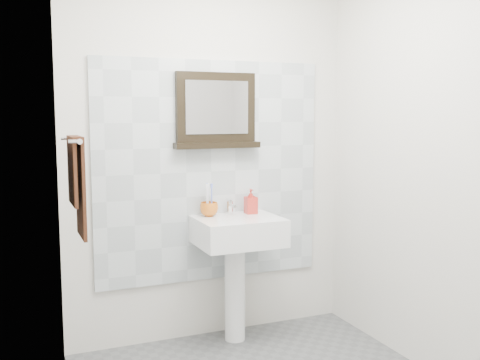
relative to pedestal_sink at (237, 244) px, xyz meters
name	(u,v)px	position (x,y,z in m)	size (l,w,h in m)	color
back_wall	(210,157)	(-0.11, 0.23, 0.57)	(2.00, 0.01, 2.50)	silver
front_wall	(441,204)	(-0.11, -1.97, 0.57)	(2.00, 0.01, 2.50)	silver
left_wall	(80,181)	(-1.11, -0.87, 0.57)	(0.01, 2.20, 2.50)	silver
right_wall	(439,165)	(0.89, -0.87, 0.57)	(0.01, 2.20, 2.50)	silver
splashback	(211,171)	(-0.11, 0.21, 0.47)	(1.60, 0.02, 1.50)	#B6C0C5
pedestal_sink	(237,244)	(0.00, 0.00, 0.00)	(0.55, 0.44, 0.96)	white
toothbrush_cup	(209,209)	(-0.16, 0.11, 0.23)	(0.12, 0.12, 0.09)	#C96217
toothbrushes	(209,198)	(-0.16, 0.11, 0.31)	(0.05, 0.04, 0.21)	white
soap_dispenser	(251,201)	(0.14, 0.10, 0.27)	(0.08, 0.08, 0.17)	red
framed_mirror	(216,113)	(-0.08, 0.19, 0.87)	(0.60, 0.11, 0.51)	black
towel_bar	(74,140)	(-1.06, -0.27, 0.73)	(0.07, 0.40, 0.03)	silver
hand_towel	(77,179)	(-1.05, -0.27, 0.52)	(0.06, 0.30, 0.55)	black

